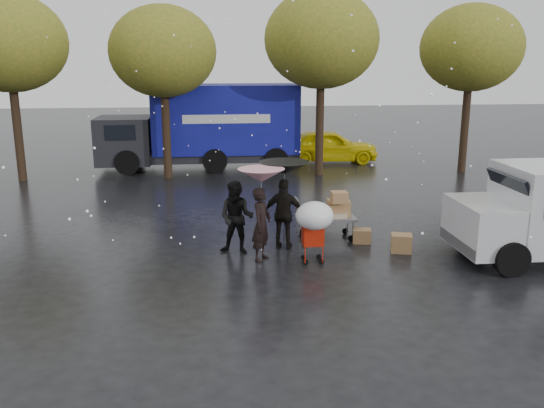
{
  "coord_description": "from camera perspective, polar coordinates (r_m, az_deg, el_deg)",
  "views": [
    {
      "loc": [
        -1.83,
        -12.48,
        4.5
      ],
      "look_at": [
        -0.37,
        1.0,
        1.09
      ],
      "focal_mm": 38.0,
      "sensor_mm": 36.0,
      "label": 1
    }
  ],
  "objects": [
    {
      "name": "ground",
      "position": [
        13.39,
        2.06,
        -5.53
      ],
      "size": [
        90.0,
        90.0,
        0.0
      ],
      "primitive_type": "plane",
      "color": "black",
      "rests_on": "ground"
    },
    {
      "name": "box_ground_far",
      "position": [
        14.72,
        8.88,
        -3.14
      ],
      "size": [
        0.51,
        0.43,
        0.35
      ],
      "primitive_type": "cube",
      "rotation": [
        0.0,
        0.0,
        -0.19
      ],
      "color": "#915E3F",
      "rests_on": "ground"
    },
    {
      "name": "person_black",
      "position": [
        13.92,
        1.21,
        -1.01
      ],
      "size": [
        1.1,
        0.72,
        1.73
      ],
      "primitive_type": "imported",
      "rotation": [
        0.0,
        0.0,
        2.82
      ],
      "color": "black",
      "rests_on": "ground"
    },
    {
      "name": "person_pink",
      "position": [
        13.12,
        -1.05,
        -2.03
      ],
      "size": [
        0.65,
        0.74,
        1.7
      ],
      "primitive_type": "imported",
      "rotation": [
        0.0,
        0.0,
        1.09
      ],
      "color": "black",
      "rests_on": "ground"
    },
    {
      "name": "vendor_cart",
      "position": [
        14.79,
        5.68,
        -0.73
      ],
      "size": [
        1.52,
        0.8,
        1.27
      ],
      "color": "slate",
      "rests_on": "ground"
    },
    {
      "name": "umbrella_pink",
      "position": [
        12.85,
        -1.07,
        2.84
      ],
      "size": [
        1.06,
        1.06,
        2.14
      ],
      "color": "#4C4C4C",
      "rests_on": "ground"
    },
    {
      "name": "person_middle",
      "position": [
        13.61,
        -3.52,
        -1.35
      ],
      "size": [
        1.01,
        0.89,
        1.75
      ],
      "primitive_type": "imported",
      "rotation": [
        0.0,
        0.0,
        -0.31
      ],
      "color": "black",
      "rests_on": "ground"
    },
    {
      "name": "shopping_cart",
      "position": [
        12.79,
        4.21,
        -1.5
      ],
      "size": [
        0.84,
        0.84,
        1.46
      ],
      "color": "#B91D0A",
      "rests_on": "ground"
    },
    {
      "name": "blue_truck",
      "position": [
        24.52,
        -6.56,
        7.61
      ],
      "size": [
        8.3,
        2.6,
        3.5
      ],
      "color": "navy",
      "rests_on": "ground"
    },
    {
      "name": "yellow_taxi",
      "position": [
        26.09,
        5.67,
        5.76
      ],
      "size": [
        4.46,
        2.08,
        1.48
      ],
      "primitive_type": "imported",
      "rotation": [
        0.0,
        0.0,
        1.49
      ],
      "color": "yellow",
      "rests_on": "ground"
    },
    {
      "name": "tree_row",
      "position": [
        22.52,
        -2.79,
        15.43
      ],
      "size": [
        21.6,
        4.4,
        7.12
      ],
      "color": "black",
      "rests_on": "ground"
    },
    {
      "name": "umbrella_black",
      "position": [
        13.67,
        1.23,
        3.58
      ],
      "size": [
        1.22,
        1.22,
        2.15
      ],
      "color": "#4C4C4C",
      "rests_on": "ground"
    },
    {
      "name": "box_ground_near",
      "position": [
        14.18,
        12.69,
        -3.81
      ],
      "size": [
        0.57,
        0.5,
        0.44
      ],
      "primitive_type": "cube",
      "rotation": [
        0.0,
        0.0,
        -0.27
      ],
      "color": "#915E3F",
      "rests_on": "ground"
    }
  ]
}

